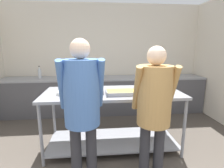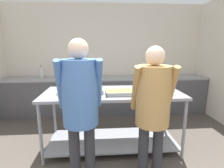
{
  "view_description": "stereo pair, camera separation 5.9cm",
  "coord_description": "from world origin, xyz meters",
  "px_view_note": "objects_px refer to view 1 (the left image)",
  "views": [
    {
      "loc": [
        -0.22,
        -1.06,
        1.61
      ],
      "look_at": [
        0.04,
        1.62,
        1.03
      ],
      "focal_mm": 28.0,
      "sensor_mm": 36.0,
      "label": 1
    },
    {
      "loc": [
        -0.16,
        -1.06,
        1.61
      ],
      "look_at": [
        0.04,
        1.62,
        1.03
      ],
      "focal_mm": 28.0,
      "sensor_mm": 36.0,
      "label": 2
    }
  ],
  "objects_px": {
    "sauce_pan": "(148,85)",
    "water_bottle": "(40,73)",
    "guest_serving_left": "(82,101)",
    "guest_serving_right": "(154,102)",
    "serving_tray_vegetables": "(123,93)",
    "plate_stack": "(65,93)",
    "serving_tray_roast": "(89,91)"
  },
  "relations": [
    {
      "from": "serving_tray_vegetables",
      "to": "water_bottle",
      "type": "distance_m",
      "value": 2.43
    },
    {
      "from": "serving_tray_roast",
      "to": "sauce_pan",
      "type": "height_order",
      "value": "sauce_pan"
    },
    {
      "from": "guest_serving_left",
      "to": "guest_serving_right",
      "type": "height_order",
      "value": "guest_serving_left"
    },
    {
      "from": "serving_tray_roast",
      "to": "serving_tray_vegetables",
      "type": "xyz_separation_m",
      "value": [
        0.48,
        -0.15,
        -0.0
      ]
    },
    {
      "from": "guest_serving_right",
      "to": "water_bottle",
      "type": "distance_m",
      "value": 3.05
    },
    {
      "from": "plate_stack",
      "to": "guest_serving_left",
      "type": "relative_size",
      "value": 0.13
    },
    {
      "from": "guest_serving_left",
      "to": "water_bottle",
      "type": "relative_size",
      "value": 5.87
    },
    {
      "from": "plate_stack",
      "to": "guest_serving_left",
      "type": "distance_m",
      "value": 0.75
    },
    {
      "from": "serving_tray_vegetables",
      "to": "guest_serving_left",
      "type": "xyz_separation_m",
      "value": [
        -0.54,
        -0.6,
        0.08
      ]
    },
    {
      "from": "serving_tray_vegetables",
      "to": "guest_serving_left",
      "type": "distance_m",
      "value": 0.81
    },
    {
      "from": "plate_stack",
      "to": "water_bottle",
      "type": "relative_size",
      "value": 0.78
    },
    {
      "from": "serving_tray_roast",
      "to": "guest_serving_right",
      "type": "height_order",
      "value": "guest_serving_right"
    },
    {
      "from": "sauce_pan",
      "to": "water_bottle",
      "type": "bearing_deg",
      "value": 147.23
    },
    {
      "from": "plate_stack",
      "to": "sauce_pan",
      "type": "distance_m",
      "value": 1.35
    },
    {
      "from": "serving_tray_roast",
      "to": "serving_tray_vegetables",
      "type": "relative_size",
      "value": 0.87
    },
    {
      "from": "guest_serving_left",
      "to": "guest_serving_right",
      "type": "relative_size",
      "value": 1.05
    },
    {
      "from": "guest_serving_right",
      "to": "serving_tray_roast",
      "type": "bearing_deg",
      "value": 135.86
    },
    {
      "from": "serving_tray_vegetables",
      "to": "sauce_pan",
      "type": "xyz_separation_m",
      "value": [
        0.49,
        0.36,
        0.03
      ]
    },
    {
      "from": "sauce_pan",
      "to": "guest_serving_right",
      "type": "height_order",
      "value": "guest_serving_right"
    },
    {
      "from": "water_bottle",
      "to": "guest_serving_right",
      "type": "bearing_deg",
      "value": -50.13
    },
    {
      "from": "guest_serving_left",
      "to": "guest_serving_right",
      "type": "distance_m",
      "value": 0.81
    },
    {
      "from": "serving_tray_roast",
      "to": "guest_serving_right",
      "type": "xyz_separation_m",
      "value": [
        0.75,
        -0.73,
        0.03
      ]
    },
    {
      "from": "plate_stack",
      "to": "water_bottle",
      "type": "bearing_deg",
      "value": 116.79
    },
    {
      "from": "guest_serving_left",
      "to": "guest_serving_right",
      "type": "bearing_deg",
      "value": 0.94
    },
    {
      "from": "guest_serving_left",
      "to": "guest_serving_right",
      "type": "xyz_separation_m",
      "value": [
        0.81,
        0.01,
        -0.05
      ]
    },
    {
      "from": "sauce_pan",
      "to": "water_bottle",
      "type": "height_order",
      "value": "water_bottle"
    },
    {
      "from": "guest_serving_right",
      "to": "serving_tray_vegetables",
      "type": "bearing_deg",
      "value": 114.77
    },
    {
      "from": "serving_tray_roast",
      "to": "guest_serving_left",
      "type": "bearing_deg",
      "value": -94.22
    },
    {
      "from": "plate_stack",
      "to": "sauce_pan",
      "type": "bearing_deg",
      "value": 11.65
    },
    {
      "from": "serving_tray_vegetables",
      "to": "sauce_pan",
      "type": "distance_m",
      "value": 0.6
    },
    {
      "from": "serving_tray_vegetables",
      "to": "guest_serving_right",
      "type": "xyz_separation_m",
      "value": [
        0.27,
        -0.59,
        0.03
      ]
    },
    {
      "from": "serving_tray_vegetables",
      "to": "water_bottle",
      "type": "height_order",
      "value": "water_bottle"
    }
  ]
}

